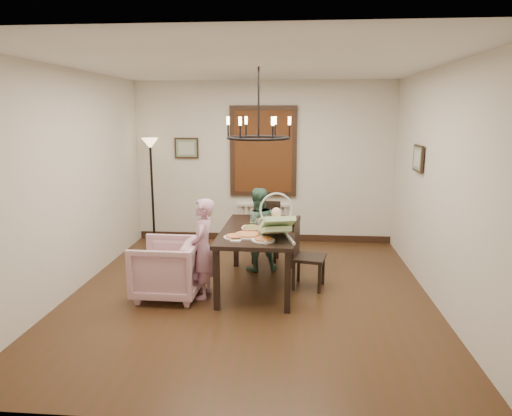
# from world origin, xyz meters

# --- Properties ---
(room_shell) EXTENTS (4.51, 5.00, 2.81)m
(room_shell) POSITION_xyz_m (0.00, 0.37, 1.40)
(room_shell) COLOR #452817
(room_shell) RESTS_ON ground
(dining_table) EXTENTS (0.97, 1.69, 0.78)m
(dining_table) POSITION_xyz_m (0.09, 0.25, 0.70)
(dining_table) COLOR black
(dining_table) RESTS_ON room_shell
(chair_far) EXTENTS (0.44, 0.44, 0.92)m
(chair_far) POSITION_xyz_m (0.12, 1.31, 0.46)
(chair_far) COLOR black
(chair_far) RESTS_ON room_shell
(chair_right) EXTENTS (0.48, 0.48, 0.92)m
(chair_right) POSITION_xyz_m (0.75, 0.28, 0.46)
(chair_right) COLOR black
(chair_right) RESTS_ON room_shell
(armchair) EXTENTS (0.82, 0.80, 0.73)m
(armchair) POSITION_xyz_m (-1.01, -0.17, 0.36)
(armchair) COLOR #CB9BB1
(armchair) RESTS_ON room_shell
(elderly_woman) EXTENTS (0.25, 0.38, 1.03)m
(elderly_woman) POSITION_xyz_m (-0.56, -0.14, 0.52)
(elderly_woman) COLOR #CA8EAC
(elderly_woman) RESTS_ON room_shell
(seated_man) EXTENTS (0.57, 0.50, 1.01)m
(seated_man) POSITION_xyz_m (0.02, 0.91, 0.50)
(seated_man) COLOR #416E54
(seated_man) RESTS_ON room_shell
(baby_bouncer) EXTENTS (0.54, 0.66, 0.38)m
(baby_bouncer) POSITION_xyz_m (0.33, -0.20, 0.97)
(baby_bouncer) COLOR #C8F2A6
(baby_bouncer) RESTS_ON dining_table
(salad_bowl) EXTENTS (0.30, 0.30, 0.07)m
(salad_bowl) POSITION_xyz_m (0.01, 0.11, 0.82)
(salad_bowl) COLOR white
(salad_bowl) RESTS_ON dining_table
(pizza_platter) EXTENTS (0.33, 0.33, 0.04)m
(pizza_platter) POSITION_xyz_m (-0.01, -0.12, 0.80)
(pizza_platter) COLOR tan
(pizza_platter) RESTS_ON dining_table
(drinking_glass) EXTENTS (0.08, 0.08, 0.15)m
(drinking_glass) POSITION_xyz_m (0.11, 0.19, 0.86)
(drinking_glass) COLOR silver
(drinking_glass) RESTS_ON dining_table
(window_blinds) EXTENTS (1.00, 0.03, 1.40)m
(window_blinds) POSITION_xyz_m (0.00, 2.46, 1.60)
(window_blinds) COLOR #5A3412
(window_blinds) RESTS_ON room_shell
(radiator) EXTENTS (0.92, 0.12, 0.62)m
(radiator) POSITION_xyz_m (0.00, 2.48, 0.35)
(radiator) COLOR silver
(radiator) RESTS_ON room_shell
(picture_back) EXTENTS (0.42, 0.03, 0.36)m
(picture_back) POSITION_xyz_m (-1.35, 2.47, 1.65)
(picture_back) COLOR black
(picture_back) RESTS_ON room_shell
(picture_right) EXTENTS (0.03, 0.42, 0.36)m
(picture_right) POSITION_xyz_m (2.21, 0.90, 1.65)
(picture_right) COLOR black
(picture_right) RESTS_ON room_shell
(floor_lamp) EXTENTS (0.30, 0.30, 1.80)m
(floor_lamp) POSITION_xyz_m (-1.90, 2.15, 0.90)
(floor_lamp) COLOR black
(floor_lamp) RESTS_ON room_shell
(chandelier) EXTENTS (0.80, 0.80, 0.04)m
(chandelier) POSITION_xyz_m (0.09, 0.25, 1.95)
(chandelier) COLOR black
(chandelier) RESTS_ON room_shell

